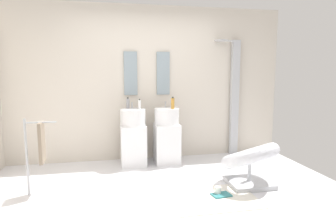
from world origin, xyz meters
name	(u,v)px	position (x,y,z in m)	size (l,w,h in m)	color
ground_plane	(165,196)	(0.00, 0.00, -0.02)	(4.80, 3.60, 0.04)	silver
rear_partition	(147,84)	(0.00, 1.65, 1.30)	(4.80, 0.10, 2.60)	beige
pedestal_sink_left	(133,137)	(-0.28, 1.26, 0.46)	(0.40, 0.40, 1.01)	white
pedestal_sink_right	(167,136)	(0.28, 1.26, 0.46)	(0.40, 0.40, 1.01)	white
vanity_mirror_left	(131,73)	(-0.28, 1.58, 1.47)	(0.22, 0.03, 0.72)	#8C9EA8
vanity_mirror_right	(163,73)	(0.28, 1.58, 1.47)	(0.22, 0.03, 0.72)	#8C9EA8
shower_column	(234,95)	(1.56, 1.53, 1.08)	(0.49, 0.24, 2.05)	#B7BABF
lounge_chair	(250,160)	(1.16, 0.08, 0.35)	(1.06, 1.07, 0.65)	#B7BABF
towel_rack	(39,144)	(-1.49, 0.32, 0.63)	(0.37, 0.22, 0.95)	#B7BABF
area_rug	(213,198)	(0.54, -0.24, 0.01)	(1.02, 0.74, 0.01)	white
magazine_teal	(221,195)	(0.66, -0.19, 0.02)	(0.22, 0.15, 0.02)	teal
coffee_mug	(218,190)	(0.63, -0.14, 0.06)	(0.08, 0.08, 0.09)	white
soap_bottle_white	(139,105)	(-0.17, 1.22, 0.99)	(0.04, 0.04, 0.16)	white
soap_bottle_amber	(173,103)	(0.36, 1.17, 1.00)	(0.06, 0.06, 0.19)	#C68C38
soap_bottle_grey	(128,103)	(-0.34, 1.38, 0.99)	(0.05, 0.05, 0.18)	#99999E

